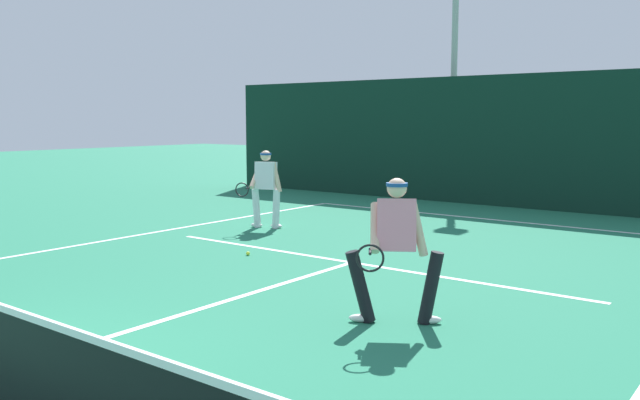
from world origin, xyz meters
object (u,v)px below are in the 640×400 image
object	(u,v)px
player_far	(266,186)
player_near	(396,244)
light_pole	(454,50)
tennis_ball	(248,253)

from	to	relation	value
player_far	player_near	bearing A→B (deg)	124.03
light_pole	player_far	bearing A→B (deg)	-94.91
player_near	player_far	world-z (taller)	player_near
player_near	tennis_ball	bearing A→B (deg)	-56.45
player_near	player_far	distance (m)	6.75
tennis_ball	light_pole	distance (m)	10.59
player_far	tennis_ball	size ratio (longest dim) A/B	24.61
player_near	light_pole	xyz separation A→B (m)	(-4.84, 11.36, 3.32)
player_near	light_pole	size ratio (longest dim) A/B	0.24
player_near	player_far	size ratio (longest dim) A/B	1.01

